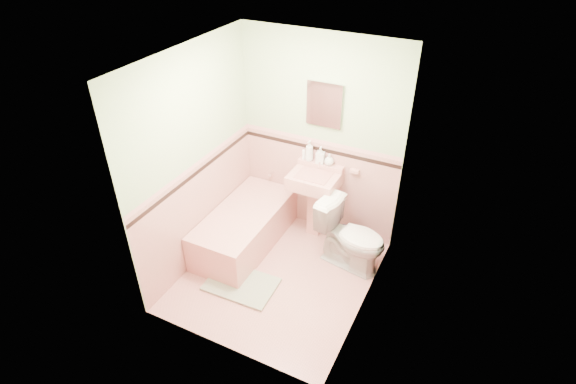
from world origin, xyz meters
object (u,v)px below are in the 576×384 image
at_px(soap_bottle_right, 329,159).
at_px(shoe, 238,274).
at_px(toilet, 352,236).
at_px(bathtub, 245,229).
at_px(medicine_cabinet, 325,104).
at_px(bucket, 345,239).
at_px(soap_bottle_left, 309,151).
at_px(sink, 314,205).
at_px(soap_bottle_mid, 320,155).

xyz_separation_m(soap_bottle_right, shoe, (-0.55, -1.28, -0.98)).
bearing_deg(toilet, bathtub, 109.53).
distance_m(medicine_cabinet, bucket, 1.67).
bearing_deg(shoe, soap_bottle_left, 79.53).
xyz_separation_m(sink, toilet, (0.61, -0.31, -0.04)).
bearing_deg(bucket, soap_bottle_mid, 155.38).
bearing_deg(bucket, toilet, -60.06).
xyz_separation_m(bathtub, medicine_cabinet, (0.68, 0.74, 1.47)).
relative_size(bathtub, medicine_cabinet, 3.00).
distance_m(soap_bottle_left, soap_bottle_right, 0.26).
height_order(soap_bottle_right, bucket, soap_bottle_right).
distance_m(soap_bottle_left, bucket, 1.18).
relative_size(bucket, shoe, 1.49).
bearing_deg(medicine_cabinet, toilet, -40.30).
distance_m(soap_bottle_mid, bucket, 1.09).
bearing_deg(toilet, soap_bottle_right, 55.94).
xyz_separation_m(medicine_cabinet, soap_bottle_right, (0.10, -0.03, -0.66)).
bearing_deg(bathtub, medicine_cabinet, 47.42).
bearing_deg(soap_bottle_mid, sink, -86.96).
bearing_deg(shoe, toilet, 39.23).
distance_m(soap_bottle_right, toilet, 0.94).
xyz_separation_m(bathtub, bucket, (1.13, 0.50, -0.12)).
bearing_deg(sink, shoe, -111.96).
bearing_deg(medicine_cabinet, shoe, -108.72).
bearing_deg(soap_bottle_mid, toilet, -38.20).
bearing_deg(soap_bottle_left, shoe, -102.77).
bearing_deg(sink, bucket, -4.02).
bearing_deg(soap_bottle_right, bucket, -31.29).
bearing_deg(medicine_cabinet, bucket, -28.12).
relative_size(medicine_cabinet, soap_bottle_left, 1.93).
height_order(sink, bucket, sink).
distance_m(medicine_cabinet, soap_bottle_right, 0.67).
bearing_deg(sink, soap_bottle_mid, 93.04).
distance_m(medicine_cabinet, toilet, 1.52).
distance_m(soap_bottle_mid, toilet, 1.03).
distance_m(bucket, shoe, 1.40).
height_order(sink, medicine_cabinet, medicine_cabinet).
height_order(sink, soap_bottle_right, soap_bottle_right).
height_order(bathtub, toilet, toilet).
relative_size(sink, toilet, 1.11).
bearing_deg(medicine_cabinet, bathtub, -132.58).
relative_size(soap_bottle_left, shoe, 1.77).
relative_size(soap_bottle_right, toilet, 0.18).
bearing_deg(bathtub, soap_bottle_mid, 46.64).
bearing_deg(sink, medicine_cabinet, 90.00).
height_order(medicine_cabinet, soap_bottle_right, medicine_cabinet).
bearing_deg(soap_bottle_right, medicine_cabinet, 163.91).
bearing_deg(sink, bathtub, -142.07).
xyz_separation_m(toilet, bucket, (-0.16, 0.28, -0.30)).
bearing_deg(shoe, sink, 70.34).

